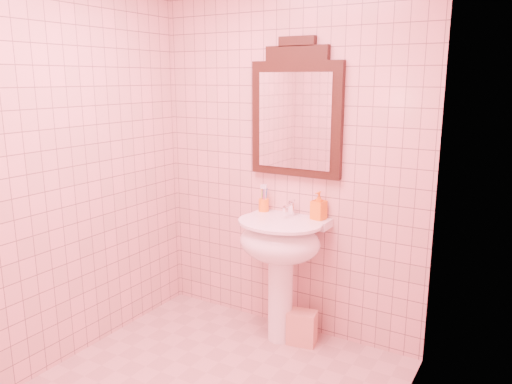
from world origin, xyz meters
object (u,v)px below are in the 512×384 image
Objects in this scene: pedestal_sink at (280,250)px; soap_dispenser at (319,206)px; toothbrush_cup at (264,205)px; mirror at (296,113)px; towel at (302,328)px.

pedestal_sink is 4.55× the size of soap_dispenser.
soap_dispenser reaches higher than pedestal_sink.
pedestal_sink is 5.14× the size of toothbrush_cup.
mirror is (-0.00, 0.20, 0.90)m from pedestal_sink.
soap_dispenser is at bearing 1.27° from toothbrush_cup.
pedestal_sink is 0.37m from toothbrush_cup.
mirror is at bearing 179.72° from soap_dispenser.
pedestal_sink is 0.39m from soap_dispenser.
pedestal_sink is 0.92m from mirror.
soap_dispenser reaches higher than toothbrush_cup.
soap_dispenser is (0.20, -0.04, -0.60)m from mirror.
toothbrush_cup reaches higher than pedestal_sink.
mirror is 0.69m from toothbrush_cup.
soap_dispenser is at bearing 39.81° from pedestal_sink.
toothbrush_cup is 0.72× the size of towel.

